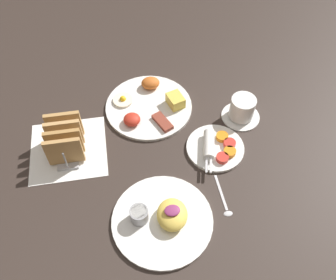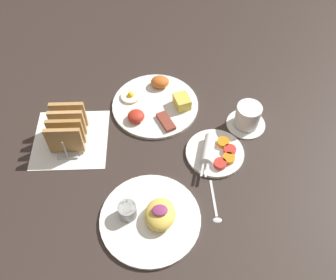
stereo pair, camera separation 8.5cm
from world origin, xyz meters
name	(u,v)px [view 1 (the left image)]	position (x,y,z in m)	size (l,w,h in m)	color
ground_plane	(152,157)	(0.00, 0.00, 0.00)	(3.00, 3.00, 0.00)	#332823
napkin_flat	(69,149)	(-0.24, 0.07, 0.00)	(0.22, 0.22, 0.00)	white
plate_breakfast	(149,105)	(0.02, 0.20, 0.01)	(0.28, 0.28, 0.05)	white
plate_condiments	(216,148)	(0.19, 0.00, 0.01)	(0.17, 0.18, 0.04)	white
plate_foreground	(163,218)	(0.00, -0.20, 0.01)	(0.26, 0.26, 0.06)	white
toast_rack	(65,139)	(-0.24, 0.07, 0.05)	(0.10, 0.15, 0.10)	#B7B7BC
coffee_cup	(242,109)	(0.30, 0.11, 0.04)	(0.12, 0.12, 0.08)	white
teaspoon	(225,202)	(0.17, -0.18, 0.00)	(0.02, 0.13, 0.01)	silver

